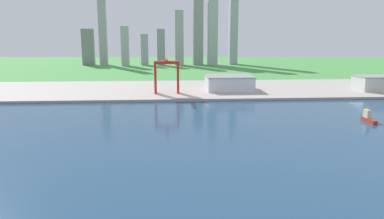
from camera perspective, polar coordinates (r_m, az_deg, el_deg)
The scene contains 8 objects.
ground_plane at distance 228.76m, azimuth -0.28°, elevation -4.26°, with size 2400.00×2400.00×0.00m, color #479345.
water_bay at distance 171.96m, azimuth 1.00°, elevation -9.70°, with size 840.00×360.00×0.15m, color navy.
industrial_pier at distance 414.39m, azimuth -1.95°, elevation 3.10°, with size 840.00×140.00×2.50m, color #ABA099.
tugboat_small at distance 295.34m, azimuth 25.49°, elevation -1.13°, with size 3.34×17.00×10.62m.
port_crane_red at distance 376.64m, azimuth -3.93°, elevation 6.36°, with size 25.29×37.43×35.54m.
warehouse_main at distance 405.37m, azimuth 5.72°, elevation 4.14°, with size 50.01×41.20×15.38m.
warehouse_annex at distance 447.07m, azimuth 26.27°, elevation 3.69°, with size 38.15×30.58×15.35m.
distant_skyline at distance 757.08m, azimuth -1.99°, elevation 11.72°, with size 313.24×48.42×159.79m.
Camera 1 is at (-13.88, 80.41, 62.61)m, focal length 34.66 mm.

